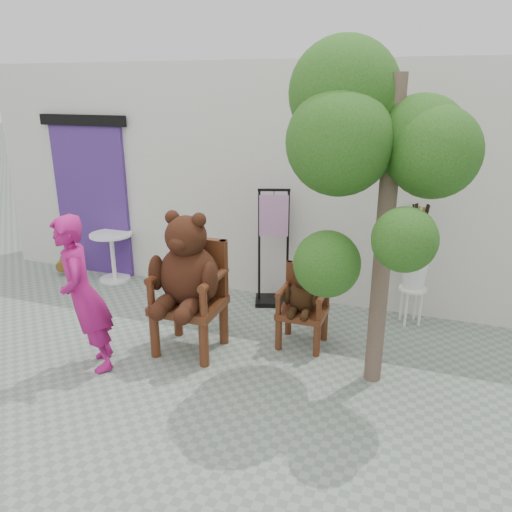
# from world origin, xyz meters

# --- Properties ---
(ground_plane) EXTENTS (60.00, 60.00, 0.00)m
(ground_plane) POSITION_xyz_m (0.00, 0.00, 0.00)
(ground_plane) COLOR gray
(ground_plane) RESTS_ON ground
(back_wall) EXTENTS (9.00, 1.00, 3.00)m
(back_wall) POSITION_xyz_m (0.00, 3.10, 1.50)
(back_wall) COLOR silver
(back_wall) RESTS_ON ground
(doorway) EXTENTS (1.40, 0.11, 2.33)m
(doorway) POSITION_xyz_m (-3.00, 2.58, 1.16)
(doorway) COLOR #452674
(doorway) RESTS_ON ground
(chair_big) EXTENTS (0.75, 0.80, 1.53)m
(chair_big) POSITION_xyz_m (-0.59, 0.90, 0.85)
(chair_big) COLOR #431E0E
(chair_big) RESTS_ON ground
(chair_small) EXTENTS (0.50, 0.49, 0.91)m
(chair_small) POSITION_xyz_m (0.51, 1.42, 0.54)
(chair_small) COLOR #431E0E
(chair_small) RESTS_ON ground
(person) EXTENTS (0.65, 0.69, 1.58)m
(person) POSITION_xyz_m (-1.37, 0.23, 0.79)
(person) COLOR #AA146A
(person) RESTS_ON ground
(cafe_table) EXTENTS (0.60, 0.60, 0.70)m
(cafe_table) POSITION_xyz_m (-2.57, 2.35, 0.44)
(cafe_table) COLOR white
(cafe_table) RESTS_ON ground
(display_stand) EXTENTS (0.54, 0.47, 1.51)m
(display_stand) POSITION_xyz_m (-0.13, 2.35, 0.58)
(display_stand) COLOR black
(display_stand) RESTS_ON ground
(stool_bucket) EXTENTS (0.32, 0.32, 1.45)m
(stool_bucket) POSITION_xyz_m (1.60, 2.35, 0.64)
(stool_bucket) COLOR white
(stool_bucket) RESTS_ON ground
(tree) EXTENTS (1.66, 1.65, 3.12)m
(tree) POSITION_xyz_m (1.06, 1.05, 2.29)
(tree) COLOR #4D3A2E
(tree) RESTS_ON ground
(potted_plant) EXTENTS (0.38, 0.35, 0.37)m
(potted_plant) POSITION_xyz_m (-3.40, 2.35, 0.19)
(potted_plant) COLOR #173D10
(potted_plant) RESTS_ON ground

